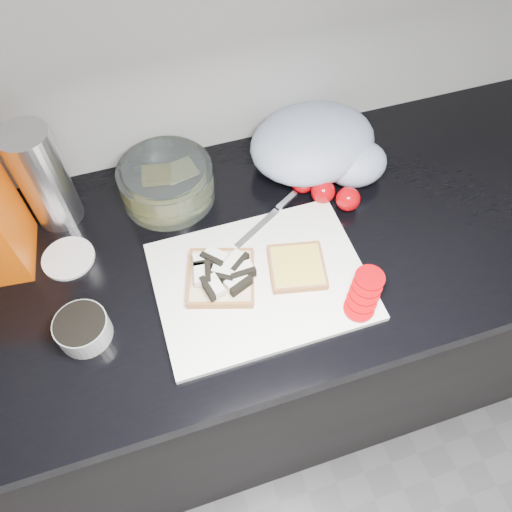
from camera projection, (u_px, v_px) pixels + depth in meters
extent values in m
cube|color=#BABAB8|center=(128.00, 11.00, 0.87)|extent=(3.50, 0.02, 2.50)
cube|color=black|center=(208.00, 353.00, 1.39)|extent=(3.50, 0.60, 0.86)
cube|color=black|center=(191.00, 264.00, 1.01)|extent=(3.50, 0.64, 0.04)
cube|color=white|center=(261.00, 281.00, 0.96)|extent=(0.40, 0.30, 0.01)
cube|color=beige|center=(221.00, 278.00, 0.95)|extent=(0.16, 0.16, 0.02)
cube|color=white|center=(205.00, 260.00, 0.95)|extent=(0.05, 0.03, 0.02)
cube|color=black|center=(205.00, 260.00, 0.95)|extent=(0.05, 0.01, 0.02)
cube|color=white|center=(216.00, 256.00, 0.95)|extent=(0.05, 0.05, 0.02)
cube|color=black|center=(216.00, 256.00, 0.95)|extent=(0.04, 0.04, 0.02)
cube|color=white|center=(234.00, 261.00, 0.95)|extent=(0.05, 0.05, 0.02)
cube|color=black|center=(234.00, 261.00, 0.95)|extent=(0.04, 0.04, 0.02)
cube|color=white|center=(201.00, 274.00, 0.93)|extent=(0.03, 0.05, 0.02)
cube|color=black|center=(201.00, 274.00, 0.93)|extent=(0.02, 0.05, 0.02)
cube|color=white|center=(223.00, 273.00, 0.94)|extent=(0.05, 0.04, 0.02)
cube|color=black|center=(223.00, 273.00, 0.94)|extent=(0.05, 0.03, 0.02)
cube|color=white|center=(237.00, 282.00, 0.92)|extent=(0.05, 0.04, 0.02)
cube|color=black|center=(237.00, 282.00, 0.92)|extent=(0.05, 0.03, 0.02)
cube|color=white|center=(214.00, 286.00, 0.91)|extent=(0.03, 0.05, 0.02)
cube|color=black|center=(214.00, 286.00, 0.91)|extent=(0.02, 0.05, 0.02)
cube|color=white|center=(241.00, 270.00, 0.94)|extent=(0.04, 0.03, 0.02)
cube|color=black|center=(241.00, 270.00, 0.94)|extent=(0.05, 0.01, 0.02)
cube|color=beige|center=(297.00, 267.00, 0.96)|extent=(0.12, 0.12, 0.01)
cube|color=gold|center=(297.00, 265.00, 0.96)|extent=(0.11, 0.11, 0.00)
cylinder|color=#A40309|center=(359.00, 308.00, 0.92)|extent=(0.07, 0.07, 0.01)
cylinder|color=#A40309|center=(362.00, 301.00, 0.92)|extent=(0.07, 0.07, 0.01)
cylinder|color=#A40309|center=(364.00, 293.00, 0.93)|extent=(0.08, 0.08, 0.01)
cylinder|color=#A40309|center=(367.00, 285.00, 0.93)|extent=(0.08, 0.08, 0.01)
cylinder|color=#A40309|center=(370.00, 278.00, 0.93)|extent=(0.08, 0.08, 0.01)
cube|color=silver|center=(257.00, 228.00, 1.03)|extent=(0.12, 0.08, 0.00)
cube|color=silver|center=(287.00, 201.00, 1.06)|extent=(0.06, 0.04, 0.01)
cylinder|color=gray|center=(83.00, 329.00, 0.89)|extent=(0.10, 0.10, 0.05)
cylinder|color=black|center=(80.00, 324.00, 0.87)|extent=(0.09, 0.09, 0.01)
cylinder|color=silver|center=(68.00, 258.00, 1.00)|extent=(0.11, 0.11, 0.01)
cylinder|color=silver|center=(167.00, 183.00, 1.06)|extent=(0.20, 0.20, 0.08)
cube|color=gold|center=(160.00, 186.00, 1.06)|extent=(0.07, 0.06, 0.04)
cube|color=#F1ED90|center=(182.00, 184.00, 1.08)|extent=(0.08, 0.07, 0.02)
cylinder|color=silver|center=(43.00, 178.00, 0.97)|extent=(0.09, 0.09, 0.23)
ellipsoid|color=#ABBAD2|center=(313.00, 143.00, 1.10)|extent=(0.31, 0.26, 0.13)
ellipsoid|color=#ABBAD2|center=(356.00, 164.00, 1.09)|extent=(0.15, 0.13, 0.09)
sphere|color=#A40309|center=(323.00, 192.00, 1.06)|extent=(0.05, 0.05, 0.05)
sphere|color=#A40309|center=(348.00, 199.00, 1.05)|extent=(0.05, 0.05, 0.05)
sphere|color=#A40309|center=(303.00, 182.00, 1.08)|extent=(0.05, 0.05, 0.05)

